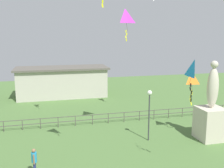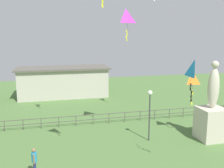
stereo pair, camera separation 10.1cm
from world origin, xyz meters
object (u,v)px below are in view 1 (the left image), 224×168
(statue_monument, at_px, (211,116))
(lamppost, at_px, (149,104))
(kite_1, at_px, (125,17))
(kite_2, at_px, (194,70))
(kite_4, at_px, (191,79))
(person_2, at_px, (34,160))

(statue_monument, xyz_separation_m, lamppost, (-4.77, 0.89, 1.09))
(statue_monument, relative_size, kite_1, 2.55)
(kite_1, height_order, kite_2, kite_1)
(kite_1, bearing_deg, lamppost, -52.22)
(kite_4, bearing_deg, lamppost, -173.18)
(person_2, bearing_deg, statue_monument, 10.07)
(kite_2, bearing_deg, kite_4, 59.86)
(statue_monument, height_order, lamppost, statue_monument)
(lamppost, height_order, kite_2, kite_2)
(kite_4, bearing_deg, kite_2, -120.14)
(kite_2, distance_m, kite_4, 6.62)
(statue_monument, distance_m, kite_1, 10.15)
(lamppost, height_order, kite_1, kite_1)
(kite_1, bearing_deg, kite_4, -15.38)
(kite_1, bearing_deg, statue_monument, -23.82)
(statue_monument, bearing_deg, kite_1, 156.18)
(statue_monument, height_order, kite_1, kite_1)
(lamppost, xyz_separation_m, person_2, (-8.35, -3.22, -1.98))
(person_2, bearing_deg, lamppost, 21.07)
(statue_monument, bearing_deg, person_2, -169.93)
(statue_monument, distance_m, kite_4, 3.24)
(statue_monument, relative_size, kite_4, 2.24)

